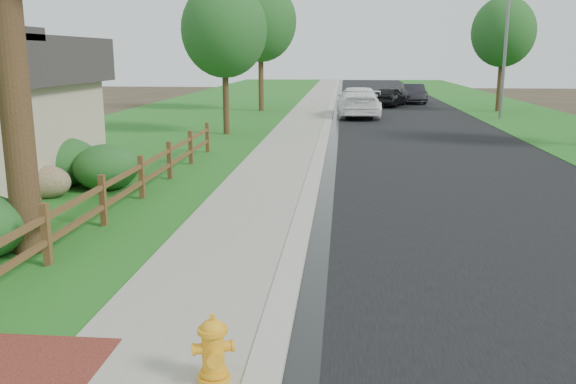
# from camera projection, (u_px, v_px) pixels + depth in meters

# --- Properties ---
(ground) EXTENTS (120.00, 120.00, 0.00)m
(ground) POSITION_uv_depth(u_px,v_px,m) (234.00, 360.00, 7.03)
(ground) COLOR #342B1C
(road) EXTENTS (8.00, 90.00, 0.02)m
(road) POSITION_uv_depth(u_px,v_px,m) (395.00, 107.00, 40.62)
(road) COLOR black
(road) RESTS_ON ground
(curb) EXTENTS (0.40, 90.00, 0.12)m
(curb) POSITION_uv_depth(u_px,v_px,m) (332.00, 106.00, 40.98)
(curb) COLOR #9B998D
(curb) RESTS_ON ground
(wet_gutter) EXTENTS (0.50, 90.00, 0.00)m
(wet_gutter) POSITION_uv_depth(u_px,v_px,m) (337.00, 107.00, 40.96)
(wet_gutter) COLOR black
(wet_gutter) RESTS_ON road
(sidewalk) EXTENTS (2.20, 90.00, 0.10)m
(sidewalk) POSITION_uv_depth(u_px,v_px,m) (312.00, 106.00, 41.10)
(sidewalk) COLOR gray
(sidewalk) RESTS_ON ground
(grass_strip) EXTENTS (1.60, 90.00, 0.06)m
(grass_strip) POSITION_uv_depth(u_px,v_px,m) (284.00, 106.00, 41.27)
(grass_strip) COLOR #1A5B1A
(grass_strip) RESTS_ON ground
(lawn_near) EXTENTS (9.00, 90.00, 0.04)m
(lawn_near) POSITION_uv_depth(u_px,v_px,m) (209.00, 106.00, 41.73)
(lawn_near) COLOR #1A5B1A
(lawn_near) RESTS_ON ground
(verge_far) EXTENTS (6.00, 90.00, 0.04)m
(verge_far) POSITION_uv_depth(u_px,v_px,m) (501.00, 108.00, 40.01)
(verge_far) COLOR #1A5B1A
(verge_far) RESTS_ON ground
(ranch_fence) EXTENTS (0.12, 16.92, 1.10)m
(ranch_fence) POSITION_uv_depth(u_px,v_px,m) (124.00, 186.00, 13.43)
(ranch_fence) COLOR #4E2C1A
(ranch_fence) RESTS_ON ground
(fire_hydrant) EXTENTS (0.49, 0.40, 0.75)m
(fire_hydrant) POSITION_uv_depth(u_px,v_px,m) (213.00, 351.00, 6.32)
(fire_hydrant) COLOR orange
(fire_hydrant) RESTS_ON sidewalk
(white_suv) EXTENTS (2.53, 5.80, 1.66)m
(white_suv) POSITION_uv_depth(u_px,v_px,m) (358.00, 102.00, 34.18)
(white_suv) COLOR white
(white_suv) RESTS_ON road
(dark_car_mid) EXTENTS (2.79, 4.25, 1.34)m
(dark_car_mid) POSITION_uv_depth(u_px,v_px,m) (389.00, 96.00, 41.17)
(dark_car_mid) COLOR black
(dark_car_mid) RESTS_ON road
(dark_car_far) EXTENTS (1.63, 4.20, 1.36)m
(dark_car_far) POSITION_uv_depth(u_px,v_px,m) (413.00, 93.00, 43.93)
(dark_car_far) COLOR black
(dark_car_far) RESTS_ON road
(streetlight) EXTENTS (1.80, 0.80, 8.07)m
(streetlight) POSITION_uv_depth(u_px,v_px,m) (503.00, 33.00, 32.24)
(streetlight) COLOR slate
(streetlight) RESTS_ON ground
(boulder) EXTENTS (1.29, 1.01, 0.82)m
(boulder) POSITION_uv_depth(u_px,v_px,m) (46.00, 182.00, 14.84)
(boulder) COLOR brown
(boulder) RESTS_ON ground
(shrub_b) EXTENTS (2.37, 2.37, 1.30)m
(shrub_b) POSITION_uv_depth(u_px,v_px,m) (63.00, 162.00, 16.22)
(shrub_b) COLOR #1B4C1D
(shrub_b) RESTS_ON ground
(shrub_c) EXTENTS (1.90, 1.90, 1.19)m
(shrub_c) POSITION_uv_depth(u_px,v_px,m) (106.00, 167.00, 15.75)
(shrub_c) COLOR #1B4C1D
(shrub_c) RESTS_ON ground
(tree_near_left) EXTENTS (3.65, 3.65, 6.48)m
(tree_near_left) POSITION_uv_depth(u_px,v_px,m) (224.00, 30.00, 25.77)
(tree_near_left) COLOR #332214
(tree_near_left) RESTS_ON ground
(tree_mid_left) EXTENTS (4.35, 4.35, 7.78)m
(tree_mid_left) POSITION_uv_depth(u_px,v_px,m) (260.00, 22.00, 36.70)
(tree_mid_left) COLOR #332214
(tree_mid_left) RESTS_ON ground
(tree_mid_right) EXTENTS (3.78, 3.78, 6.85)m
(tree_mid_right) POSITION_uv_depth(u_px,v_px,m) (503.00, 32.00, 36.44)
(tree_mid_right) COLOR #332214
(tree_mid_right) RESTS_ON ground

